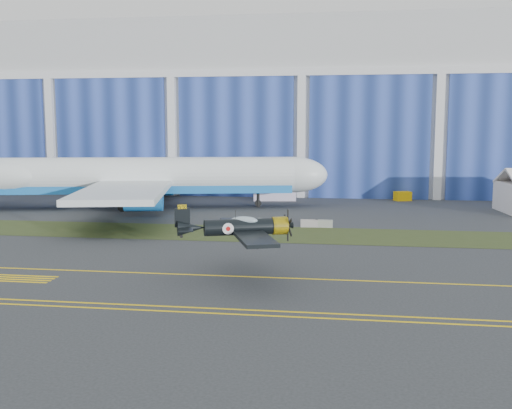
# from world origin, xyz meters

# --- Properties ---
(ground) EXTENTS (260.00, 260.00, 0.00)m
(ground) POSITION_xyz_m (0.00, 0.00, 0.00)
(ground) COLOR #36393C
(ground) RESTS_ON ground
(grass_median) EXTENTS (260.00, 10.00, 0.02)m
(grass_median) POSITION_xyz_m (0.00, 14.00, 0.02)
(grass_median) COLOR #475128
(grass_median) RESTS_ON ground
(hangar) EXTENTS (220.00, 45.70, 30.00)m
(hangar) POSITION_xyz_m (0.00, 71.79, 14.96)
(hangar) COLOR silver
(hangar) RESTS_ON ground
(taxiway_centreline) EXTENTS (200.00, 0.20, 0.02)m
(taxiway_centreline) POSITION_xyz_m (0.00, -5.00, 0.01)
(taxiway_centreline) COLOR yellow
(taxiway_centreline) RESTS_ON ground
(edge_line_near) EXTENTS (80.00, 0.20, 0.02)m
(edge_line_near) POSITION_xyz_m (0.00, -14.50, 0.01)
(edge_line_near) COLOR yellow
(edge_line_near) RESTS_ON ground
(edge_line_far) EXTENTS (80.00, 0.20, 0.02)m
(edge_line_far) POSITION_xyz_m (0.00, -13.50, 0.01)
(edge_line_far) COLOR yellow
(edge_line_far) RESTS_ON ground
(hold_short_ladder) EXTENTS (6.00, 2.40, 0.02)m
(hold_short_ladder) POSITION_xyz_m (-18.00, -8.10, 0.01)
(hold_short_ladder) COLOR yellow
(hold_short_ladder) RESTS_ON ground
(warbird) EXTENTS (13.85, 15.13, 3.68)m
(warbird) POSITION_xyz_m (-0.94, -5.36, 4.00)
(warbird) COLOR black
(warbird) RESTS_ON ground
(jetliner) EXTENTS (68.82, 61.78, 20.83)m
(jetliner) POSITION_xyz_m (-21.59, 33.32, 10.41)
(jetliner) COLOR white
(jetliner) RESTS_ON ground
(shipping_container) EXTENTS (7.08, 3.78, 2.91)m
(shipping_container) POSITION_xyz_m (-3.91, 44.76, 1.46)
(shipping_container) COLOR silver
(shipping_container) RESTS_ON ground
(tug) EXTENTS (2.92, 2.41, 1.46)m
(tug) POSITION_xyz_m (16.42, 47.17, 0.73)
(tug) COLOR #FAB905
(tug) RESTS_ON ground
(barrier_a) EXTENTS (2.07, 0.92, 0.90)m
(barrier_a) POSITION_xyz_m (-2.05, 19.31, 0.45)
(barrier_a) COLOR gray
(barrier_a) RESTS_ON ground
(barrier_b) EXTENTS (2.04, 0.76, 0.90)m
(barrier_b) POSITION_xyz_m (4.81, 19.27, 0.45)
(barrier_b) COLOR gray
(barrier_b) RESTS_ON ground
(barrier_c) EXTENTS (2.04, 0.75, 0.90)m
(barrier_c) POSITION_xyz_m (3.09, 19.24, 0.45)
(barrier_c) COLOR #9B9595
(barrier_c) RESTS_ON ground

